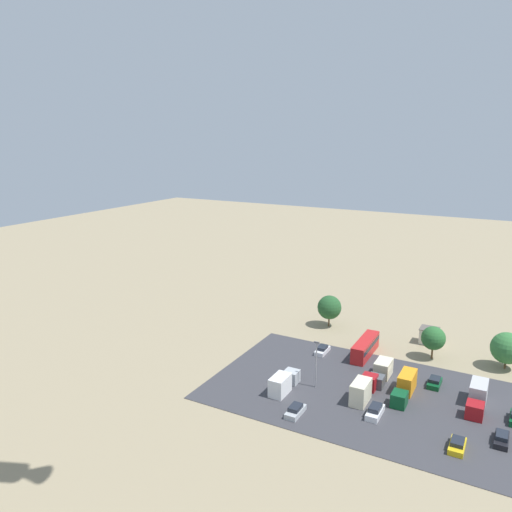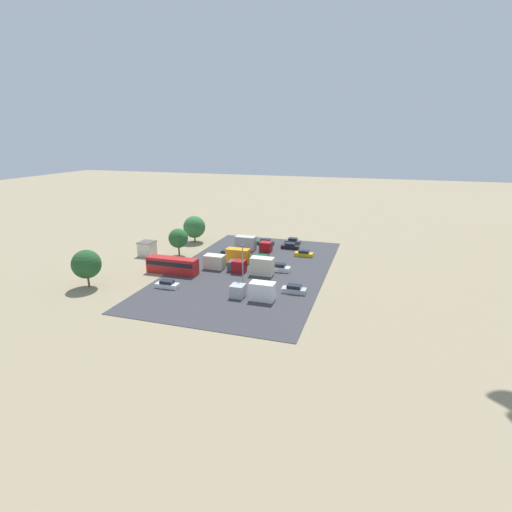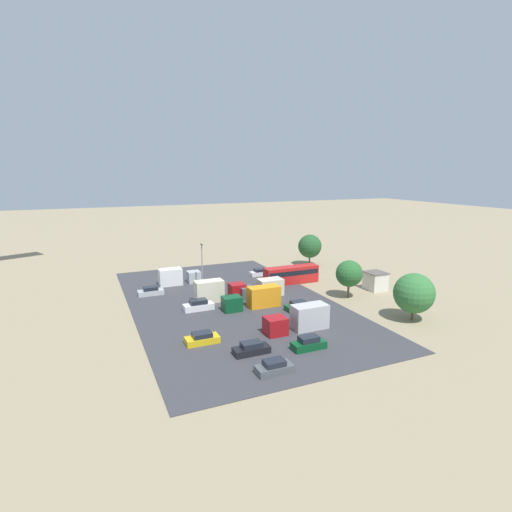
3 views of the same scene
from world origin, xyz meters
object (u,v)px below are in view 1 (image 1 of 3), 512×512
parked_car_7 (375,411)px  parked_truck_4 (405,387)px  parked_car_0 (457,445)px  parked_car_3 (435,382)px  parked_car_1 (295,411)px  parked_car_5 (502,439)px  bus (365,347)px  parked_truck_1 (477,397)px  parked_car_6 (322,350)px  parked_truck_2 (283,383)px  parked_truck_0 (363,389)px  parked_truck_3 (381,372)px  shed_building (429,336)px

parked_car_7 → parked_truck_4: parked_truck_4 is taller
parked_car_0 → parked_car_3: parked_car_3 is taller
parked_car_1 → parked_car_5: (-28.27, -7.18, -0.02)m
parked_car_1 → parked_truck_4: parked_truck_4 is taller
parked_car_3 → parked_truck_4: 6.94m
bus → parked_truck_4: 15.91m
parked_car_5 → parked_car_3: bearing=-48.8°
parked_car_7 → parked_car_5: bearing=5.2°
parked_truck_1 → parked_car_6: bearing=-13.7°
parked_car_7 → parked_truck_2: 15.71m
parked_car_0 → parked_truck_0: size_ratio=0.49×
parked_car_0 → parked_truck_1: (-1.20, -13.41, 0.95)m
parked_car_3 → parked_truck_1: bearing=-28.0°
parked_car_6 → parked_truck_0: 18.21m
parked_truck_1 → parked_truck_4: (10.86, 1.98, -0.04)m
parked_car_6 → parked_truck_0: bearing=-47.5°
parked_truck_4 → parked_car_0: bearing=130.2°
parked_car_6 → parked_truck_0: size_ratio=0.51×
bus → parked_car_7: bus is taller
parked_car_0 → parked_truck_4: size_ratio=0.45×
parked_truck_3 → parked_truck_1: bearing=173.5°
parked_truck_2 → parked_car_6: bearing=89.2°
bus → parked_car_1: bearing=83.3°
parked_car_1 → parked_truck_1: size_ratio=0.48×
bus → shed_building: bearing=-129.0°
shed_building → parked_car_3: (-4.29, 18.53, -0.96)m
bus → parked_car_3: 15.54m
parked_truck_2 → parked_truck_4: 20.03m
parked_car_7 → parked_car_0: bearing=-13.5°
bus → parked_truck_2: 21.91m
parked_car_5 → parked_truck_3: (19.79, -10.68, 0.73)m
parked_truck_2 → parked_truck_4: size_ratio=0.84×
parked_car_0 → parked_car_6: size_ratio=0.97×
parked_truck_0 → parked_car_0: bearing=-24.6°
shed_building → parked_car_5: (-15.36, 31.18, -0.97)m
shed_building → parked_car_3: 19.05m
parked_car_5 → parked_truck_2: size_ratio=0.56×
parked_car_6 → parked_truck_3: bearing=-21.9°
parked_car_1 → parked_truck_4: bearing=46.5°
parked_truck_0 → parked_truck_2: (12.50, 3.93, -0.19)m
parked_car_6 → parked_truck_2: size_ratio=0.56×
parked_car_6 → parked_truck_1: parked_truck_1 is taller
parked_car_3 → parked_car_6: parked_car_3 is taller
shed_building → parked_car_5: bearing=116.2°
parked_car_1 → parked_truck_2: bearing=129.9°
parked_car_1 → parked_truck_2: 7.59m
parked_truck_0 → parked_truck_2: bearing=-162.5°
bus → parked_car_7: size_ratio=2.32×
parked_truck_2 → parked_car_7: bearing=-0.7°
shed_building → parked_truck_2: size_ratio=0.47×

